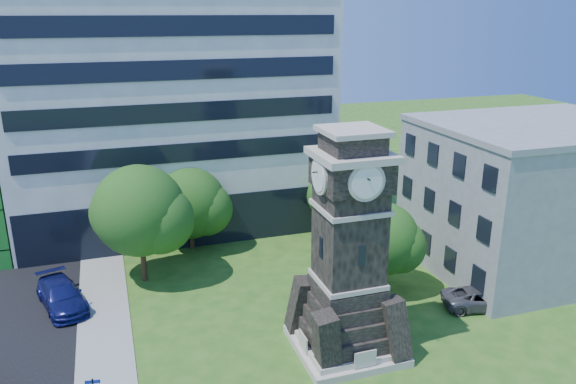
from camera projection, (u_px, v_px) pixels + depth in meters
name	position (u px, v px, depth m)	size (l,w,h in m)	color
ground	(306.00, 381.00, 28.00)	(160.00, 160.00, 0.00)	#285719
sidewalk	(105.00, 359.00, 29.68)	(3.00, 70.00, 0.06)	gray
clock_tower	(348.00, 260.00, 29.07)	(5.40, 5.40, 12.22)	beige
office_tall	(164.00, 54.00, 46.00)	(26.20, 15.11, 28.60)	white
office_low	(534.00, 195.00, 39.56)	(15.20, 12.20, 10.40)	#97999C
car_street_north	(61.00, 295.00, 34.74)	(2.22, 5.45, 1.58)	navy
car_east_lot	(480.00, 298.00, 34.71)	(2.15, 4.67, 1.30)	#4F4F54
tree_nw	(141.00, 213.00, 36.96)	(6.71, 6.10, 8.13)	#332114
tree_nc	(191.00, 205.00, 42.52)	(5.98, 5.44, 6.45)	#332114
tree_ne	(342.00, 196.00, 44.72)	(5.40, 4.90, 6.11)	#332114
tree_east	(382.00, 241.00, 35.90)	(5.24, 4.76, 6.10)	#332114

